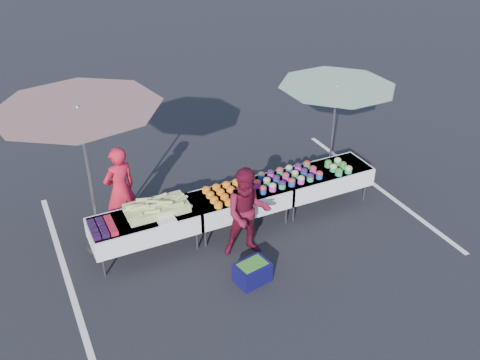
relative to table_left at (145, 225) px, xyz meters
name	(u,v)px	position (x,y,z in m)	size (l,w,h in m)	color
ground	(240,225)	(1.80, 0.00, -0.58)	(80.00, 80.00, 0.00)	black
stripe_left	(66,275)	(-1.40, 0.00, -0.58)	(0.10, 5.00, 0.00)	silver
stripe_right	(377,186)	(5.00, 0.00, -0.58)	(0.10, 5.00, 0.00)	silver
table_left	(145,225)	(0.00, 0.00, 0.00)	(1.86, 0.81, 0.75)	white
table_center	(240,200)	(1.80, 0.00, 0.00)	(1.86, 0.81, 0.75)	white
table_right	(323,178)	(3.60, 0.00, 0.00)	(1.86, 0.81, 0.75)	white
berry_punnets	(102,228)	(-0.71, -0.06, 0.21)	(0.40, 0.54, 0.08)	black
corn_pile	(157,207)	(0.26, 0.04, 0.26)	(1.16, 0.57, 0.26)	#9FC163
plastic_bags	(166,220)	(0.30, -0.30, 0.19)	(0.30, 0.25, 0.05)	white
carrot_bowls	(228,193)	(1.55, -0.01, 0.22)	(0.75, 0.69, 0.11)	orange
potato_cups	(286,176)	(2.75, 0.00, 0.25)	(1.34, 0.58, 0.16)	#204099
bean_baskets	(338,166)	(3.86, -0.10, 0.24)	(0.36, 0.50, 0.15)	#269A60
vendor	(120,189)	(-0.16, 0.88, 0.25)	(0.61, 0.40, 1.67)	red
customer	(248,213)	(1.58, -0.75, 0.24)	(0.80, 0.62, 1.65)	maroon
umbrella_left	(80,120)	(-0.70, 0.53, 1.86)	(3.11, 3.11, 2.70)	black
umbrella_right	(336,95)	(4.02, 0.40, 1.49)	(2.90, 2.90, 2.29)	black
storage_bin	(252,272)	(1.32, -1.46, -0.40)	(0.61, 0.49, 0.35)	#0E0D41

